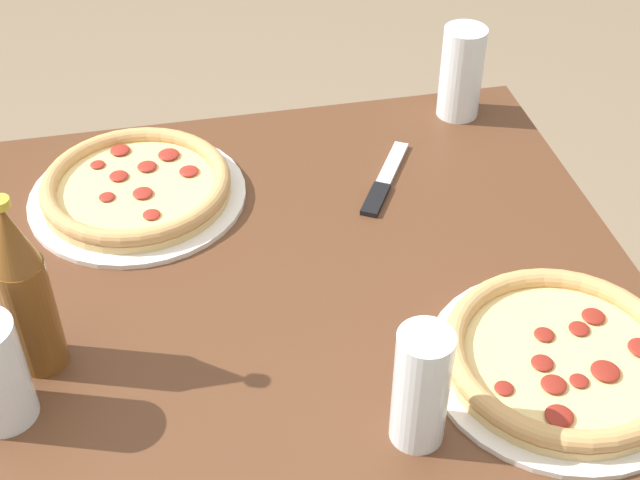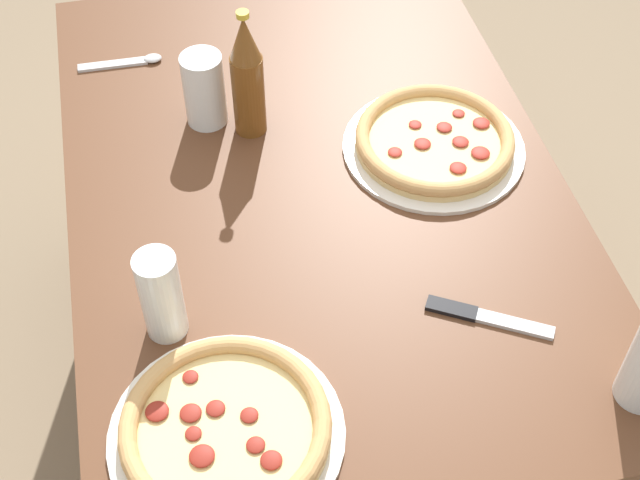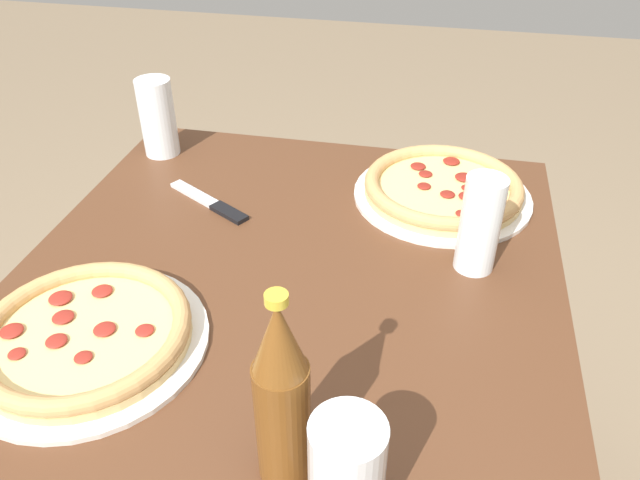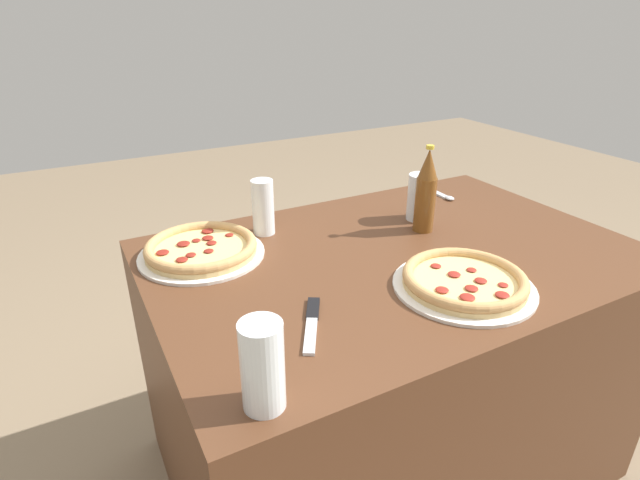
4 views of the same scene
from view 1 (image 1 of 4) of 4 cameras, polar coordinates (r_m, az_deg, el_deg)
table at (r=1.45m, az=-8.14°, el=-14.07°), size 1.24×0.83×0.73m
pizza_pepperoni at (r=1.09m, az=15.25°, el=-7.25°), size 0.32×0.32×0.04m
pizza_margherita at (r=1.33m, az=-11.65°, el=3.31°), size 0.32×0.32×0.04m
glass_iced_tea at (r=0.96m, az=6.44°, el=-9.72°), size 0.06×0.06×0.15m
glass_water at (r=1.49m, az=9.01°, el=10.30°), size 0.07×0.07×0.15m
beer_bottle at (r=1.05m, az=-18.34°, el=-3.11°), size 0.06×0.06×0.24m
knife at (r=1.34m, az=4.13°, el=3.77°), size 0.12×0.18×0.01m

